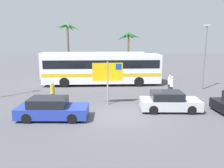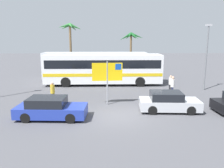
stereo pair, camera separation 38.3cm
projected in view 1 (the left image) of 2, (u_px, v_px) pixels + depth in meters
The scene contains 12 objects.
ground at pixel (118, 116), 14.46m from camera, with size 120.00×120.00×0.00m, color #4C4C51.
bus_front_coach at pixel (102, 68), 23.96m from camera, with size 12.06×2.64×3.17m.
bus_rear_coach at pixel (94, 64), 27.06m from camera, with size 12.06×2.64×3.17m.
ferry_sign at pixel (108, 74), 16.56m from camera, with size 2.20×0.18×3.20m.
car_silver at pixel (169, 102), 15.47m from camera, with size 4.06×1.98×1.32m.
car_blue at pixel (52, 109), 13.92m from camera, with size 4.32×1.99×1.32m.
pedestrian_by_bus at pixel (172, 85), 19.19m from camera, with size 0.32×0.32×1.73m.
pedestrian_crossing_lot at pixel (53, 91), 16.92m from camera, with size 0.32×0.32×1.67m.
pedestrian_near_sign at pixel (170, 82), 20.57m from camera, with size 0.32×0.32×1.59m.
lamp_post_left_side at pixel (205, 54), 21.37m from camera, with size 0.56×0.20×6.07m.
palm_tree_seaside at pixel (68, 33), 32.39m from camera, with size 3.30×3.24×6.91m.
palm_tree_inland at pixel (129, 39), 35.16m from camera, with size 3.80×3.78×5.68m.
Camera 1 is at (-1.02, -13.73, 4.87)m, focal length 36.77 mm.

